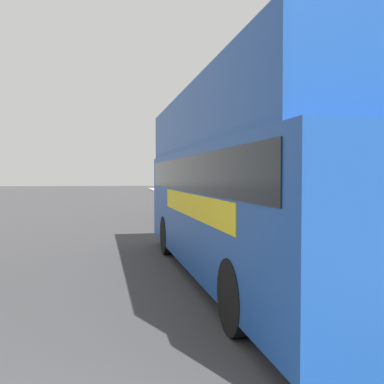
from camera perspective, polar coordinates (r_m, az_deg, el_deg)
ground_plane at (r=23.75m, az=-12.60°, el=-3.32°), size 144.00×144.00×0.00m
sidewalk at (r=21.59m, az=7.57°, el=-3.64°), size 3.57×108.00×0.14m
brick_terrace_rear at (r=26.42m, az=15.65°, el=8.48°), size 6.00×16.44×10.38m
tour_bus at (r=9.72m, az=6.26°, el=-0.43°), size 3.01×11.04×4.03m
parked_car_ahead_of_bus at (r=18.59m, az=1.02°, el=-2.67°), size 1.96×4.63×1.46m
lamp_post_second at (r=17.87m, az=6.86°, el=6.10°), size 0.35×0.35×4.86m
lamp_post_third at (r=27.09m, az=1.40°, el=4.62°), size 0.35×0.35×4.74m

